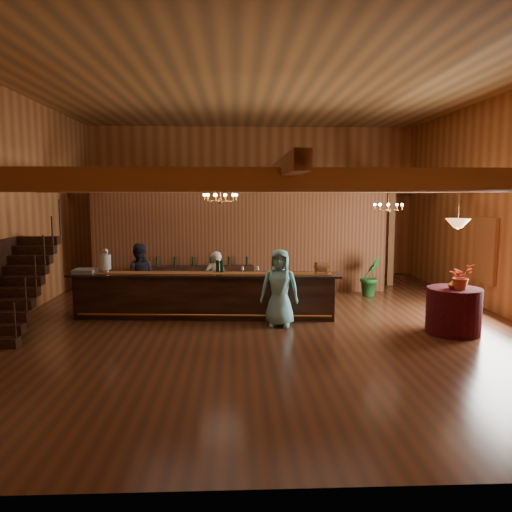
{
  "coord_description": "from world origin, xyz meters",
  "views": [
    {
      "loc": [
        -0.65,
        -11.77,
        3.0
      ],
      "look_at": [
        -0.13,
        0.63,
        1.48
      ],
      "focal_mm": 35.0,
      "sensor_mm": 36.0,
      "label": 1
    }
  ],
  "objects_px": {
    "pendant_lamp": "(458,223)",
    "beverage_dispenser": "(106,261)",
    "staff_second": "(139,278)",
    "guest": "(280,288)",
    "backbar_shelf": "(202,280)",
    "bartender": "(216,281)",
    "raffle_drum": "(321,267)",
    "round_table": "(454,311)",
    "chandelier_left": "(220,197)",
    "chandelier_right": "(388,207)",
    "floor_plant": "(371,276)",
    "tasting_bar": "(204,295)"
  },
  "relations": [
    {
      "from": "raffle_drum",
      "to": "round_table",
      "type": "xyz_separation_m",
      "value": [
        2.67,
        -1.38,
        -0.78
      ]
    },
    {
      "from": "backbar_shelf",
      "to": "guest",
      "type": "height_order",
      "value": "guest"
    },
    {
      "from": "raffle_drum",
      "to": "chandelier_right",
      "type": "height_order",
      "value": "chandelier_right"
    },
    {
      "from": "round_table",
      "to": "floor_plant",
      "type": "distance_m",
      "value": 4.16
    },
    {
      "from": "raffle_drum",
      "to": "beverage_dispenser",
      "type": "bearing_deg",
      "value": 174.46
    },
    {
      "from": "guest",
      "to": "beverage_dispenser",
      "type": "bearing_deg",
      "value": 175.21
    },
    {
      "from": "raffle_drum",
      "to": "guest",
      "type": "distance_m",
      "value": 1.29
    },
    {
      "from": "round_table",
      "to": "bartender",
      "type": "height_order",
      "value": "bartender"
    },
    {
      "from": "raffle_drum",
      "to": "staff_second",
      "type": "bearing_deg",
      "value": 168.54
    },
    {
      "from": "tasting_bar",
      "to": "chandelier_left",
      "type": "relative_size",
      "value": 8.31
    },
    {
      "from": "staff_second",
      "to": "guest",
      "type": "xyz_separation_m",
      "value": [
        3.48,
        -1.53,
        -0.0
      ]
    },
    {
      "from": "pendant_lamp",
      "to": "beverage_dispenser",
      "type": "bearing_deg",
      "value": 166.59
    },
    {
      "from": "pendant_lamp",
      "to": "staff_second",
      "type": "distance_m",
      "value": 7.72
    },
    {
      "from": "chandelier_right",
      "to": "round_table",
      "type": "bearing_deg",
      "value": -79.96
    },
    {
      "from": "tasting_bar",
      "to": "backbar_shelf",
      "type": "height_order",
      "value": "tasting_bar"
    },
    {
      "from": "chandelier_right",
      "to": "staff_second",
      "type": "height_order",
      "value": "chandelier_right"
    },
    {
      "from": "floor_plant",
      "to": "staff_second",
      "type": "bearing_deg",
      "value": -164.58
    },
    {
      "from": "round_table",
      "to": "backbar_shelf",
      "type": "bearing_deg",
      "value": 141.87
    },
    {
      "from": "backbar_shelf",
      "to": "staff_second",
      "type": "xyz_separation_m",
      "value": [
        -1.47,
        -2.2,
        0.46
      ]
    },
    {
      "from": "beverage_dispenser",
      "to": "bartender",
      "type": "bearing_deg",
      "value": 11.04
    },
    {
      "from": "guest",
      "to": "raffle_drum",
      "type": "bearing_deg",
      "value": 39.95
    },
    {
      "from": "backbar_shelf",
      "to": "floor_plant",
      "type": "distance_m",
      "value": 5.05
    },
    {
      "from": "beverage_dispenser",
      "to": "pendant_lamp",
      "type": "xyz_separation_m",
      "value": [
        7.93,
        -1.89,
        1.01
      ]
    },
    {
      "from": "beverage_dispenser",
      "to": "backbar_shelf",
      "type": "distance_m",
      "value": 3.54
    },
    {
      "from": "raffle_drum",
      "to": "backbar_shelf",
      "type": "height_order",
      "value": "raffle_drum"
    },
    {
      "from": "round_table",
      "to": "chandelier_left",
      "type": "distance_m",
      "value": 5.88
    },
    {
      "from": "raffle_drum",
      "to": "floor_plant",
      "type": "bearing_deg",
      "value": 54.18
    },
    {
      "from": "tasting_bar",
      "to": "floor_plant",
      "type": "relative_size",
      "value": 5.54
    },
    {
      "from": "round_table",
      "to": "floor_plant",
      "type": "relative_size",
      "value": 0.96
    },
    {
      "from": "raffle_drum",
      "to": "chandelier_left",
      "type": "relative_size",
      "value": 0.43
    },
    {
      "from": "staff_second",
      "to": "backbar_shelf",
      "type": "bearing_deg",
      "value": -128.74
    },
    {
      "from": "beverage_dispenser",
      "to": "backbar_shelf",
      "type": "xyz_separation_m",
      "value": [
        2.19,
        2.61,
        -0.95
      ]
    },
    {
      "from": "raffle_drum",
      "to": "chandelier_right",
      "type": "xyz_separation_m",
      "value": [
        2.12,
        1.72,
        1.41
      ]
    },
    {
      "from": "chandelier_right",
      "to": "beverage_dispenser",
      "type": "bearing_deg",
      "value": -170.68
    },
    {
      "from": "tasting_bar",
      "to": "staff_second",
      "type": "relative_size",
      "value": 3.73
    },
    {
      "from": "staff_second",
      "to": "chandelier_left",
      "type": "bearing_deg",
      "value": 158.05
    },
    {
      "from": "pendant_lamp",
      "to": "bartender",
      "type": "bearing_deg",
      "value": 155.26
    },
    {
      "from": "pendant_lamp",
      "to": "bartender",
      "type": "relative_size",
      "value": 0.58
    },
    {
      "from": "chandelier_right",
      "to": "guest",
      "type": "xyz_separation_m",
      "value": [
        -3.18,
        -2.33,
        -1.79
      ]
    },
    {
      "from": "chandelier_left",
      "to": "floor_plant",
      "type": "relative_size",
      "value": 0.67
    },
    {
      "from": "chandelier_left",
      "to": "bartender",
      "type": "distance_m",
      "value": 2.3
    },
    {
      "from": "pendant_lamp",
      "to": "staff_second",
      "type": "relative_size",
      "value": 0.5
    },
    {
      "from": "round_table",
      "to": "staff_second",
      "type": "distance_m",
      "value": 7.58
    },
    {
      "from": "backbar_shelf",
      "to": "chandelier_left",
      "type": "xyz_separation_m",
      "value": [
        0.65,
        -2.85,
        2.51
      ]
    },
    {
      "from": "tasting_bar",
      "to": "floor_plant",
      "type": "xyz_separation_m",
      "value": [
        4.79,
        2.45,
        0.04
      ]
    },
    {
      "from": "tasting_bar",
      "to": "chandelier_left",
      "type": "height_order",
      "value": "chandelier_left"
    },
    {
      "from": "round_table",
      "to": "bartender",
      "type": "distance_m",
      "value": 5.78
    },
    {
      "from": "beverage_dispenser",
      "to": "backbar_shelf",
      "type": "bearing_deg",
      "value": 50.01
    },
    {
      "from": "round_table",
      "to": "chandelier_right",
      "type": "height_order",
      "value": "chandelier_right"
    },
    {
      "from": "chandelier_left",
      "to": "floor_plant",
      "type": "bearing_deg",
      "value": 29.11
    }
  ]
}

